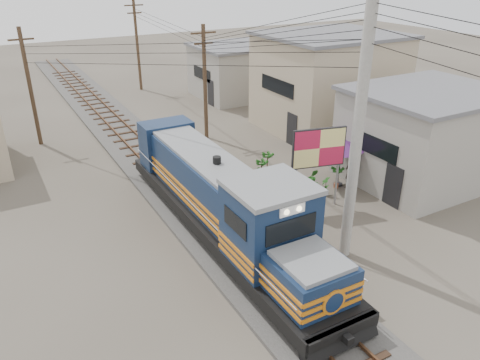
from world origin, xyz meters
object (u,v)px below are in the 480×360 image
billboard (319,150)px  market_umbrella (342,144)px  vendor (350,171)px  locomotive (224,202)px

billboard → market_umbrella: size_ratio=1.51×
billboard → vendor: bearing=30.6°
locomotive → billboard: bearing=2.9°
billboard → market_umbrella: (2.44, 1.25, -0.61)m
market_umbrella → vendor: bearing=-53.9°
billboard → vendor: (2.75, 0.82, -1.97)m
billboard → vendor: 3.48m
locomotive → billboard: locomotive is taller
market_umbrella → vendor: market_umbrella is taller
locomotive → market_umbrella: locomotive is taller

